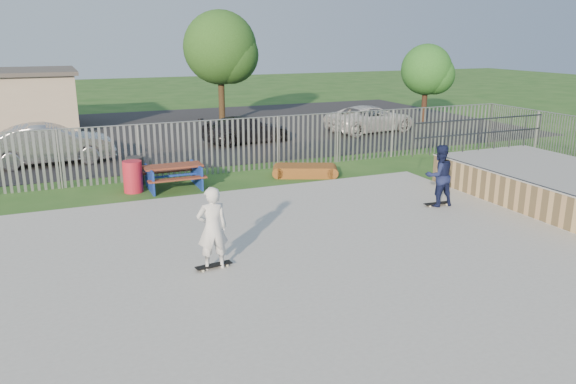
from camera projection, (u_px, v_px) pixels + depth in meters
name	position (u px, v px, depth m)	size (l,w,h in m)	color
ground	(279.00, 267.00, 12.45)	(120.00, 120.00, 0.00)	#24511B
concrete_slab	(279.00, 264.00, 12.43)	(15.00, 12.00, 0.15)	#A4A49F
quarter_pipe	(559.00, 188.00, 16.79)	(5.50, 7.05, 2.19)	tan
fence	(252.00, 174.00, 16.62)	(26.04, 16.02, 2.00)	gray
picnic_table	(174.00, 177.00, 18.74)	(1.91, 1.57, 0.80)	brown
funbox	(305.00, 171.00, 20.45)	(2.20, 1.69, 0.39)	brown
trash_bin_red	(133.00, 177.00, 18.28)	(0.62, 0.62, 1.03)	#B71C2D
trash_bin_grey	(135.00, 171.00, 19.25)	(0.58, 0.58, 0.96)	#232325
parking_lot	(142.00, 134.00, 29.29)	(40.00, 18.00, 0.02)	black
car_silver	(50.00, 144.00, 22.16)	(1.68, 4.80, 1.58)	#A1A2A6
car_dark	(246.00, 130.00, 26.63)	(1.75, 4.32, 1.25)	black
car_white	(371.00, 119.00, 29.65)	(2.28, 4.94, 1.37)	silver
tree_mid	(220.00, 48.00, 31.54)	(4.12, 4.12, 6.36)	#412E1A
tree_right	(426.00, 70.00, 32.52)	(2.92, 2.92, 4.51)	#3B2417
skateboard_a	(437.00, 204.00, 16.44)	(0.81, 0.25, 0.08)	black
skateboard_b	(214.00, 266.00, 12.02)	(0.82, 0.30, 0.08)	black
skater_navy	(439.00, 176.00, 16.21)	(0.88, 0.68, 1.80)	#141A3F
skater_white	(212.00, 228.00, 11.78)	(0.66, 0.43, 1.80)	silver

